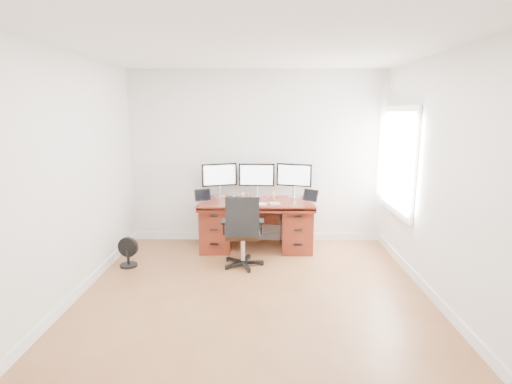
{
  "coord_description": "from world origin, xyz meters",
  "views": [
    {
      "loc": [
        0.1,
        -4.03,
        2.07
      ],
      "look_at": [
        0.0,
        1.5,
        0.95
      ],
      "focal_mm": 28.0,
      "sensor_mm": 36.0,
      "label": 1
    }
  ],
  "objects_px": {
    "office_chair": "(243,244)",
    "monitor_center": "(257,176)",
    "floor_fan": "(128,252)",
    "desk": "(256,223)",
    "keyboard": "(257,204)"
  },
  "relations": [
    {
      "from": "office_chair",
      "to": "monitor_center",
      "type": "relative_size",
      "value": 1.81
    },
    {
      "from": "monitor_center",
      "to": "office_chair",
      "type": "bearing_deg",
      "value": -97.45
    },
    {
      "from": "desk",
      "to": "monitor_center",
      "type": "distance_m",
      "value": 0.72
    },
    {
      "from": "desk",
      "to": "monitor_center",
      "type": "height_order",
      "value": "monitor_center"
    },
    {
      "from": "desk",
      "to": "floor_fan",
      "type": "relative_size",
      "value": 4.18
    },
    {
      "from": "office_chair",
      "to": "monitor_center",
      "type": "xyz_separation_m",
      "value": [
        0.17,
        0.99,
        0.76
      ]
    },
    {
      "from": "monitor_center",
      "to": "keyboard",
      "type": "height_order",
      "value": "monitor_center"
    },
    {
      "from": "desk",
      "to": "keyboard",
      "type": "relative_size",
      "value": 6.27
    },
    {
      "from": "office_chair",
      "to": "monitor_center",
      "type": "height_order",
      "value": "monitor_center"
    },
    {
      "from": "floor_fan",
      "to": "keyboard",
      "type": "relative_size",
      "value": 1.5
    },
    {
      "from": "office_chair",
      "to": "floor_fan",
      "type": "xyz_separation_m",
      "value": [
        -1.56,
        -0.01,
        -0.13
      ]
    },
    {
      "from": "office_chair",
      "to": "floor_fan",
      "type": "height_order",
      "value": "office_chair"
    },
    {
      "from": "desk",
      "to": "keyboard",
      "type": "distance_m",
      "value": 0.44
    },
    {
      "from": "office_chair",
      "to": "keyboard",
      "type": "bearing_deg",
      "value": 67.48
    },
    {
      "from": "floor_fan",
      "to": "keyboard",
      "type": "distance_m",
      "value": 1.9
    }
  ]
}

